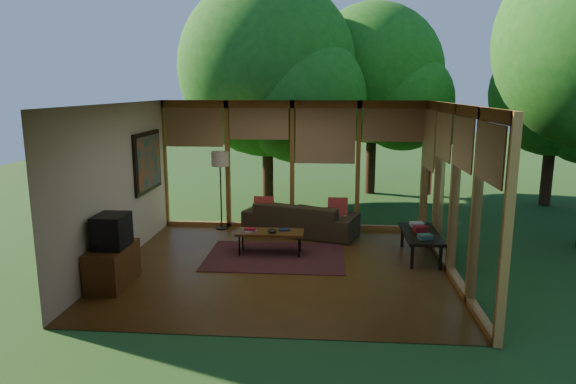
# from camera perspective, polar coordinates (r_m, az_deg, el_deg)

# --- Properties ---
(floor) EXTENTS (5.50, 5.50, 0.00)m
(floor) POSITION_cam_1_polar(r_m,az_deg,el_deg) (8.70, -0.75, -8.30)
(floor) COLOR brown
(floor) RESTS_ON ground
(ceiling) EXTENTS (5.50, 5.50, 0.00)m
(ceiling) POSITION_cam_1_polar(r_m,az_deg,el_deg) (8.19, -0.80, 9.78)
(ceiling) COLOR silver
(ceiling) RESTS_ON ground
(wall_left) EXTENTS (0.04, 5.00, 2.70)m
(wall_left) POSITION_cam_1_polar(r_m,az_deg,el_deg) (9.02, -18.45, 0.71)
(wall_left) COLOR beige
(wall_left) RESTS_ON ground
(wall_front) EXTENTS (5.50, 0.04, 2.70)m
(wall_front) POSITION_cam_1_polar(r_m,az_deg,el_deg) (5.92, -3.05, -4.14)
(wall_front) COLOR beige
(wall_front) RESTS_ON ground
(window_wall_back) EXTENTS (5.50, 0.12, 2.70)m
(window_wall_back) POSITION_cam_1_polar(r_m,az_deg,el_deg) (10.80, 0.47, 2.99)
(window_wall_back) COLOR #9C6830
(window_wall_back) RESTS_ON ground
(window_wall_right) EXTENTS (0.12, 5.00, 2.70)m
(window_wall_right) POSITION_cam_1_polar(r_m,az_deg,el_deg) (8.54, 17.93, 0.16)
(window_wall_right) COLOR #9C6830
(window_wall_right) RESTS_ON ground
(exterior_lawn) EXTENTS (40.00, 40.00, 0.00)m
(exterior_lawn) POSITION_cam_1_polar(r_m,az_deg,el_deg) (17.94, 28.31, 0.61)
(exterior_lawn) COLOR #224A1C
(exterior_lawn) RESTS_ON ground
(tree_nw) EXTENTS (4.41, 4.41, 5.65)m
(tree_nw) POSITION_cam_1_polar(r_m,az_deg,el_deg) (13.12, -2.31, 13.63)
(tree_nw) COLOR #361E13
(tree_nw) RESTS_ON ground
(tree_ne) EXTENTS (3.82, 3.82, 5.25)m
(tree_ne) POSITION_cam_1_polar(r_m,az_deg,el_deg) (14.70, 9.45, 12.84)
(tree_ne) COLOR #361E13
(tree_ne) RESTS_ON ground
(tree_far) EXTENTS (3.13, 3.13, 4.39)m
(tree_far) POSITION_cam_1_polar(r_m,az_deg,el_deg) (14.48, 27.57, 9.71)
(tree_far) COLOR #361E13
(tree_far) RESTS_ON ground
(rug) EXTENTS (2.43, 1.72, 0.01)m
(rug) POSITION_cam_1_polar(r_m,az_deg,el_deg) (9.18, -1.41, -7.19)
(rug) COLOR maroon
(rug) RESTS_ON floor
(sofa) EXTENTS (2.45, 1.56, 0.67)m
(sofa) POSITION_cam_1_polar(r_m,az_deg,el_deg) (10.49, 1.41, -2.93)
(sofa) COLOR #372C1B
(sofa) RESTS_ON floor
(pillow_left) EXTENTS (0.40, 0.21, 0.42)m
(pillow_left) POSITION_cam_1_polar(r_m,az_deg,el_deg) (10.46, -2.70, -1.61)
(pillow_left) COLOR maroon
(pillow_left) RESTS_ON sofa
(pillow_right) EXTENTS (0.40, 0.21, 0.42)m
(pillow_right) POSITION_cam_1_polar(r_m,az_deg,el_deg) (10.37, 5.55, -1.75)
(pillow_right) COLOR maroon
(pillow_right) RESTS_ON sofa
(ct_book_lower) EXTENTS (0.25, 0.21, 0.03)m
(ct_book_lower) POSITION_cam_1_polar(r_m,az_deg,el_deg) (9.21, -4.21, -4.32)
(ct_book_lower) COLOR beige
(ct_book_lower) RESTS_ON coffee_table
(ct_book_upper) EXTENTS (0.20, 0.15, 0.03)m
(ct_book_upper) POSITION_cam_1_polar(r_m,az_deg,el_deg) (9.20, -4.21, -4.13)
(ct_book_upper) COLOR maroon
(ct_book_upper) RESTS_ON coffee_table
(ct_book_side) EXTENTS (0.22, 0.18, 0.03)m
(ct_book_side) POSITION_cam_1_polar(r_m,az_deg,el_deg) (9.27, -0.41, -4.20)
(ct_book_side) COLOR #161F32
(ct_book_side) RESTS_ON coffee_table
(ct_bowl) EXTENTS (0.16, 0.16, 0.07)m
(ct_bowl) POSITION_cam_1_polar(r_m,az_deg,el_deg) (9.11, -1.77, -4.34)
(ct_bowl) COLOR black
(ct_bowl) RESTS_ON coffee_table
(media_cabinet) EXTENTS (0.50, 1.00, 0.60)m
(media_cabinet) POSITION_cam_1_polar(r_m,az_deg,el_deg) (8.28, -18.89, -7.78)
(media_cabinet) COLOR #593718
(media_cabinet) RESTS_ON floor
(television) EXTENTS (0.45, 0.55, 0.50)m
(television) POSITION_cam_1_polar(r_m,az_deg,el_deg) (8.11, -19.01, -4.11)
(television) COLOR black
(television) RESTS_ON media_cabinet
(console_book_a) EXTENTS (0.26, 0.22, 0.08)m
(console_book_a) POSITION_cam_1_polar(r_m,az_deg,el_deg) (8.93, 14.99, -4.82)
(console_book_a) COLOR #376156
(console_book_a) RESTS_ON side_console
(console_book_b) EXTENTS (0.25, 0.21, 0.10)m
(console_book_b) POSITION_cam_1_polar(r_m,az_deg,el_deg) (9.36, 14.51, -4.00)
(console_book_b) COLOR maroon
(console_book_b) RESTS_ON side_console
(console_book_c) EXTENTS (0.26, 0.19, 0.07)m
(console_book_c) POSITION_cam_1_polar(r_m,az_deg,el_deg) (9.74, 14.11, -3.47)
(console_book_c) COLOR beige
(console_book_c) RESTS_ON side_console
(floor_lamp) EXTENTS (0.36, 0.36, 1.65)m
(floor_lamp) POSITION_cam_1_polar(r_m,az_deg,el_deg) (10.78, -7.56, 3.17)
(floor_lamp) COLOR black
(floor_lamp) RESTS_ON floor
(coffee_table) EXTENTS (1.20, 0.50, 0.43)m
(coffee_table) POSITION_cam_1_polar(r_m,az_deg,el_deg) (9.23, -2.00, -4.59)
(coffee_table) COLOR #593718
(coffee_table) RESTS_ON floor
(side_console) EXTENTS (0.60, 1.40, 0.46)m
(side_console) POSITION_cam_1_polar(r_m,az_deg,el_deg) (9.34, 14.53, -4.65)
(side_console) COLOR black
(side_console) RESTS_ON floor
(wall_painting) EXTENTS (0.06, 1.35, 1.15)m
(wall_painting) POSITION_cam_1_polar(r_m,az_deg,el_deg) (10.26, -15.31, 3.26)
(wall_painting) COLOR black
(wall_painting) RESTS_ON wall_left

